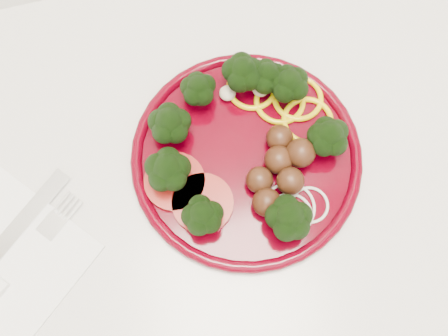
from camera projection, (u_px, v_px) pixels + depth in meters
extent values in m
cube|color=beige|center=(237.00, 238.00, 1.04)|extent=(2.40, 0.60, 0.87)
cube|color=silver|center=(246.00, 172.00, 0.61)|extent=(2.40, 0.60, 0.03)
cylinder|color=#47000B|center=(246.00, 158.00, 0.59)|extent=(0.27, 0.27, 0.01)
torus|color=#47000B|center=(246.00, 156.00, 0.59)|extent=(0.27, 0.27, 0.01)
sphere|color=#432010|center=(259.00, 180.00, 0.56)|extent=(0.03, 0.03, 0.03)
sphere|color=#432010|center=(267.00, 202.00, 0.55)|extent=(0.03, 0.03, 0.03)
sphere|color=#432010|center=(280.00, 138.00, 0.58)|extent=(0.03, 0.03, 0.03)
sphere|color=#432010|center=(300.00, 155.00, 0.57)|extent=(0.03, 0.03, 0.03)
sphere|color=#432010|center=(290.00, 182.00, 0.56)|extent=(0.03, 0.03, 0.03)
sphere|color=#432010|center=(279.00, 160.00, 0.57)|extent=(0.03, 0.03, 0.03)
torus|color=#E0B908|center=(280.00, 101.00, 0.61)|extent=(0.06, 0.06, 0.01)
torus|color=#E0B908|center=(308.00, 121.00, 0.60)|extent=(0.06, 0.06, 0.01)
torus|color=#E0B908|center=(252.00, 87.00, 0.61)|extent=(0.06, 0.06, 0.01)
torus|color=#E0B908|center=(298.00, 98.00, 0.61)|extent=(0.06, 0.06, 0.01)
cylinder|color=#720A07|center=(175.00, 181.00, 0.57)|extent=(0.07, 0.07, 0.01)
cylinder|color=#720A07|center=(203.00, 203.00, 0.57)|extent=(0.07, 0.07, 0.01)
torus|color=beige|center=(290.00, 215.00, 0.56)|extent=(0.05, 0.05, 0.00)
torus|color=beige|center=(310.00, 205.00, 0.57)|extent=(0.04, 0.04, 0.00)
torus|color=beige|center=(289.00, 207.00, 0.57)|extent=(0.06, 0.06, 0.00)
ellipsoid|color=#C6B793|center=(227.00, 94.00, 0.61)|extent=(0.02, 0.02, 0.01)
ellipsoid|color=#C6B793|center=(178.00, 123.00, 0.59)|extent=(0.02, 0.02, 0.01)
ellipsoid|color=#C6B793|center=(260.00, 89.00, 0.61)|extent=(0.02, 0.02, 0.01)
cube|color=white|center=(1.00, 263.00, 0.56)|extent=(0.23, 0.23, 0.00)
cube|color=silver|center=(29.00, 215.00, 0.57)|extent=(0.11, 0.09, 0.00)
cube|color=silver|center=(51.00, 226.00, 0.57)|extent=(0.04, 0.04, 0.00)
cube|color=silver|center=(73.00, 212.00, 0.57)|extent=(0.03, 0.02, 0.00)
cube|color=silver|center=(69.00, 209.00, 0.57)|extent=(0.03, 0.02, 0.00)
cube|color=silver|center=(65.00, 206.00, 0.58)|extent=(0.03, 0.02, 0.00)
cube|color=silver|center=(61.00, 203.00, 0.58)|extent=(0.03, 0.02, 0.00)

